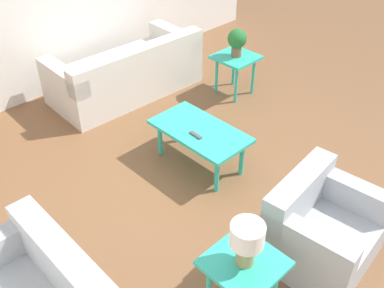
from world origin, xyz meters
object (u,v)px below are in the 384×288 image
(sofa, at_px, (127,74))
(side_table_plant, at_px, (236,62))
(armchair, at_px, (319,229))
(table_lamp, at_px, (247,240))
(potted_plant, at_px, (237,40))
(coffee_table, at_px, (200,134))
(side_table_lamp, at_px, (244,270))

(sofa, relative_size, side_table_plant, 3.68)
(armchair, xyz_separation_m, table_lamp, (0.11, 0.88, 0.48))
(potted_plant, bearing_deg, side_table_plant, -45.00)
(coffee_table, xyz_separation_m, table_lamp, (-1.50, 1.06, 0.39))
(sofa, relative_size, coffee_table, 1.92)
(potted_plant, xyz_separation_m, table_lamp, (-2.27, 2.51, 0.01))
(sofa, distance_m, side_table_lamp, 3.61)
(table_lamp, bearing_deg, armchair, -96.85)
(armchair, distance_m, potted_plant, 2.92)
(coffee_table, height_order, potted_plant, potted_plant)
(side_table_plant, bearing_deg, armchair, 145.55)
(coffee_table, bearing_deg, potted_plant, -62.02)
(armchair, bearing_deg, table_lamp, 167.58)
(armchair, bearing_deg, sofa, 74.70)
(potted_plant, height_order, table_lamp, potted_plant)
(side_table_plant, relative_size, side_table_lamp, 1.00)
(sofa, distance_m, potted_plant, 1.54)
(potted_plant, relative_size, table_lamp, 1.01)
(coffee_table, height_order, side_table_lamp, side_table_lamp)
(side_table_plant, relative_size, table_lamp, 1.51)
(side_table_lamp, xyz_separation_m, table_lamp, (0.00, -0.00, 0.32))
(armchair, xyz_separation_m, side_table_plant, (2.38, -1.63, 0.16))
(sofa, bearing_deg, coffee_table, 79.45)
(armchair, distance_m, side_table_lamp, 0.90)
(side_table_lamp, height_order, potted_plant, potted_plant)
(side_table_plant, height_order, table_lamp, table_lamp)
(coffee_table, relative_size, side_table_lamp, 1.91)
(side_table_lamp, bearing_deg, coffee_table, -35.14)
(side_table_plant, distance_m, potted_plant, 0.31)
(armchair, relative_size, table_lamp, 2.60)
(sofa, distance_m, table_lamp, 3.64)
(coffee_table, height_order, side_table_plant, side_table_plant)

